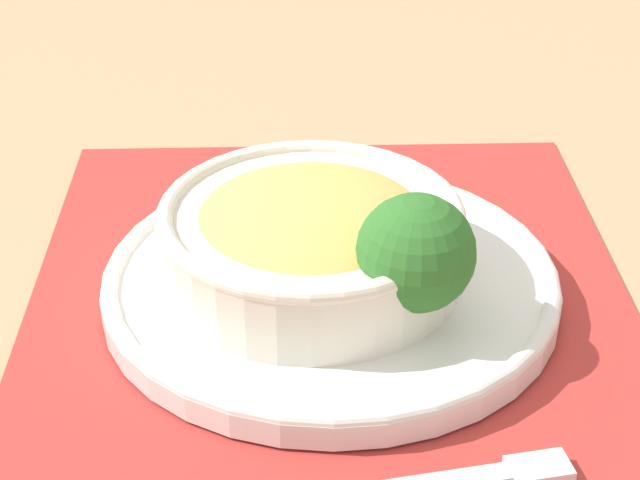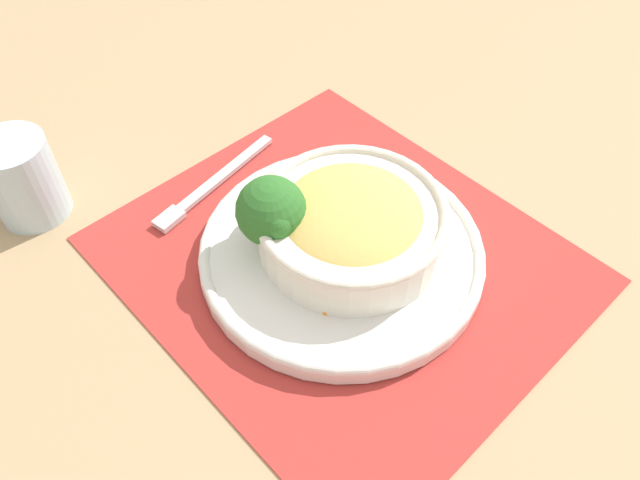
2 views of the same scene
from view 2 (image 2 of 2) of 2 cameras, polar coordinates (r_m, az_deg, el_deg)
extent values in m
plane|color=tan|center=(0.65, 1.94, -1.83)|extent=(4.00, 4.00, 0.00)
cube|color=#B2332D|center=(0.64, 1.95, -1.72)|extent=(0.45, 0.40, 0.00)
cylinder|color=white|center=(0.64, 1.97, -1.16)|extent=(0.29, 0.29, 0.02)
torus|color=white|center=(0.63, 1.99, -0.70)|extent=(0.29, 0.29, 0.01)
cylinder|color=silver|center=(0.62, 2.94, 1.18)|extent=(0.19, 0.19, 0.05)
torus|color=silver|center=(0.60, 3.02, 2.60)|extent=(0.19, 0.19, 0.01)
ellipsoid|color=#E0B75B|center=(0.61, 2.98, 1.88)|extent=(0.15, 0.15, 0.05)
cylinder|color=#84AD5B|center=(0.63, -4.28, 0.34)|extent=(0.02, 0.02, 0.02)
sphere|color=#2D6B28|center=(0.60, -4.49, 2.65)|extent=(0.07, 0.07, 0.07)
sphere|color=#2D6B28|center=(0.58, -4.01, 1.57)|extent=(0.03, 0.03, 0.03)
sphere|color=#2D6B28|center=(0.61, -5.01, 4.08)|extent=(0.03, 0.03, 0.03)
cylinder|color=orange|center=(0.59, 1.05, -5.39)|extent=(0.04, 0.04, 0.01)
cylinder|color=orange|center=(0.59, 2.54, -5.45)|extent=(0.04, 0.04, 0.01)
cylinder|color=orange|center=(0.59, 4.00, -5.22)|extent=(0.04, 0.04, 0.01)
cylinder|color=silver|center=(0.73, -25.57, 5.06)|extent=(0.08, 0.08, 0.09)
cylinder|color=silver|center=(0.74, -25.14, 4.13)|extent=(0.07, 0.07, 0.06)
cube|color=silver|center=(0.73, -9.34, 5.48)|extent=(0.05, 0.18, 0.01)
cube|color=silver|center=(0.69, -13.63, 1.89)|extent=(0.03, 0.04, 0.01)
camera|label=1|loc=(0.91, -28.93, 38.01)|focal=60.00mm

